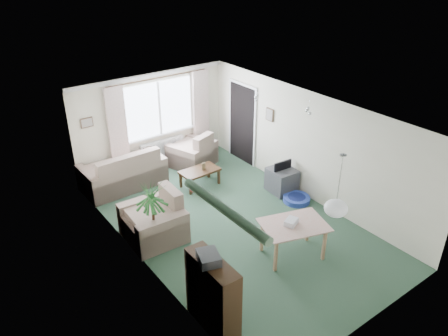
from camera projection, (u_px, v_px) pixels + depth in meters
ground at (233, 224)px, 8.87m from camera, size 6.50×6.50×0.00m
window at (159, 108)px, 10.58m from camera, size 1.80×0.03×1.30m
curtain_rod at (158, 78)px, 10.17m from camera, size 2.60×0.03×0.03m
curtain_left at (118, 129)px, 10.01m from camera, size 0.45×0.08×2.00m
curtain_right at (201, 109)px, 11.23m from camera, size 0.45×0.08×2.00m
radiator at (163, 150)px, 11.06m from camera, size 1.20×0.10×0.55m
doorway at (242, 124)px, 11.02m from camera, size 0.03×0.95×2.00m
pendant_lamp at (336, 208)px, 6.65m from camera, size 0.36×0.36×0.36m
tinsel_garland at (224, 209)px, 5.16m from camera, size 1.60×1.60×0.12m
bauble_cluster_a at (257, 95)px, 9.17m from camera, size 0.20×0.20×0.20m
bauble_cluster_b at (308, 108)px, 8.47m from camera, size 0.20×0.20×0.20m
wall_picture_back at (87, 123)px, 9.61m from camera, size 0.28×0.03×0.22m
wall_picture_right at (270, 115)px, 10.05m from camera, size 0.03×0.24×0.30m
sofa at (122, 168)px, 10.03m from camera, size 1.88×1.02×0.93m
armchair_corner at (192, 149)px, 11.02m from camera, size 1.26×1.23×0.89m
armchair_left at (153, 216)px, 8.24m from camera, size 1.07×1.12×0.96m
coffee_table at (200, 178)px, 10.17m from camera, size 0.91×0.52×0.41m
photo_frame at (204, 166)px, 10.07m from camera, size 0.12×0.05×0.16m
bookshelf at (213, 294)px, 6.26m from camera, size 0.34×0.98×1.19m
hifi_box at (209, 258)px, 5.95m from camera, size 0.38×0.42×0.14m
houseplant at (153, 217)px, 7.81m from camera, size 0.80×0.80×1.41m
dining_table at (293, 240)px, 7.84m from camera, size 1.20×0.98×0.65m
gift_box at (291, 222)px, 7.66m from camera, size 0.30×0.26×0.12m
tv_cube at (282, 180)px, 9.91m from camera, size 0.59×0.64×0.55m
pet_bed at (296, 199)px, 9.60m from camera, size 0.76×0.76×0.12m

